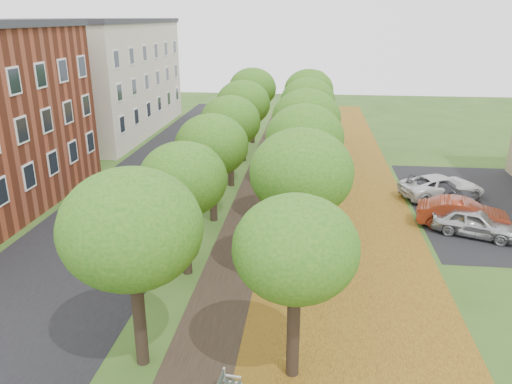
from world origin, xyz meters
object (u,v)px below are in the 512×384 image
(car_silver, at_px, (474,223))
(car_grey, at_px, (444,191))
(car_red, at_px, (463,214))
(car_white, at_px, (442,187))

(car_silver, distance_m, car_grey, 5.07)
(car_red, distance_m, car_grey, 4.09)
(car_red, bearing_deg, car_grey, 10.63)
(car_silver, xyz_separation_m, car_red, (-0.32, 0.97, 0.07))
(car_white, bearing_deg, car_red, 159.89)
(car_grey, relative_size, car_white, 0.83)
(car_red, xyz_separation_m, car_white, (0.00, 4.58, -0.05))
(car_silver, bearing_deg, car_red, 40.18)
(car_red, bearing_deg, car_silver, -151.31)
(car_silver, xyz_separation_m, car_grey, (-0.32, 5.06, -0.07))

